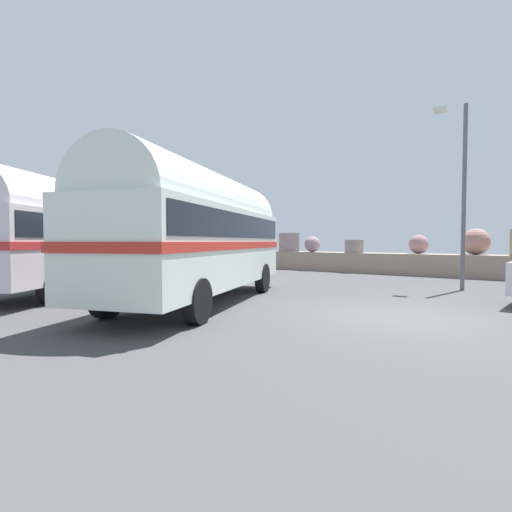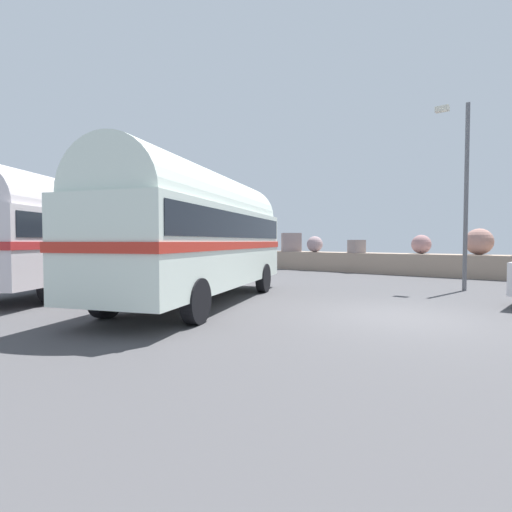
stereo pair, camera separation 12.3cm
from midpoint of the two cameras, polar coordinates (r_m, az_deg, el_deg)
The scene contains 5 objects.
ground at distance 9.42m, azimuth 20.72°, elevation -8.51°, with size 32.00×26.00×0.02m.
breakwater at distance 20.83m, azimuth 30.49°, elevation -0.80°, with size 31.36×1.99×2.34m.
vintage_coach at distance 10.82m, azimuth -7.95°, elevation 3.83°, with size 5.31×8.87×3.70m.
second_coach at distance 14.64m, azimuth -25.44°, elevation 3.21°, with size 6.38×8.62×3.70m.
lamp_post at distance 15.27m, azimuth 28.54°, elevation 9.09°, with size 1.06×0.38×6.46m.
Camera 2 is at (2.69, -8.84, 1.74)m, focal length 26.98 mm.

